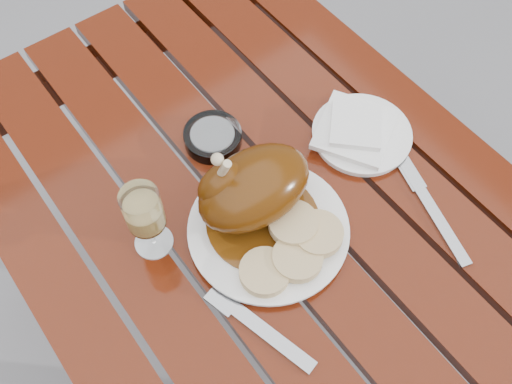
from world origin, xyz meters
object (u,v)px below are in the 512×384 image
side_plate (362,134)px  ashtray (213,137)px  dinner_plate (268,230)px  wine_glass (147,221)px  table (267,291)px

side_plate → ashtray: bearing=145.0°
dinner_plate → side_plate: 0.26m
wine_glass → ashtray: (0.19, 0.11, -0.06)m
dinner_plate → table: bearing=48.0°
table → ashtray: (0.01, 0.18, 0.39)m
table → dinner_plate: (-0.03, -0.03, 0.38)m
side_plate → wine_glass: bearing=173.6°
table → ashtray: ashtray is taller
dinner_plate → side_plate: bearing=11.5°
dinner_plate → wine_glass: bearing=148.4°
wine_glass → side_plate: 0.42m
table → wine_glass: bearing=160.2°
side_plate → table: bearing=-174.6°
dinner_plate → ashtray: 0.21m
table → side_plate: (0.23, 0.02, 0.38)m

